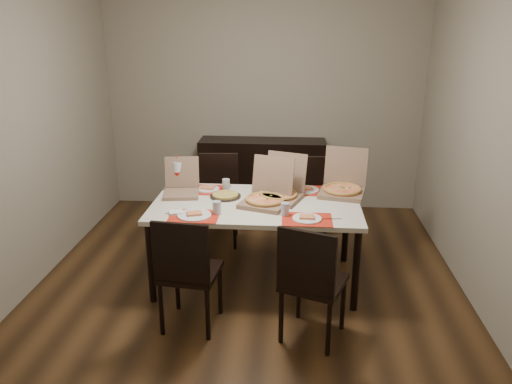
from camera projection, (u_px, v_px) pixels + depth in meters
ground at (249, 282)px, 4.56m from camera, size 3.80×4.00×0.02m
room_walls at (253, 83)px, 4.40m from camera, size 3.84×4.02×2.62m
sideboard at (262, 176)px, 6.09m from camera, size 1.50×0.40×0.90m
dining_table at (256, 210)px, 4.37m from camera, size 1.80×1.00×0.75m
chair_near_left at (187, 269)px, 3.69m from camera, size 0.46×0.46×0.93m
chair_near_right at (311, 279)px, 3.55m from camera, size 0.54×0.54×0.93m
chair_far_left at (218, 195)px, 5.27m from camera, size 0.46×0.46×0.93m
chair_far_right at (305, 199)px, 5.15m from camera, size 0.44×0.44×0.93m
setting_near_left at (198, 213)px, 4.06m from camera, size 0.46×0.30×0.11m
setting_near_right at (301, 216)px, 4.00m from camera, size 0.49×0.30×0.11m
setting_far_left at (211, 188)px, 4.67m from camera, size 0.44×0.30×0.11m
setting_far_right at (302, 189)px, 4.62m from camera, size 0.48×0.30×0.11m
napkin_loose at (255, 201)px, 4.37m from camera, size 0.16×0.15×0.02m
pizza_box_center at (266, 197)px, 4.31m from camera, size 0.49×0.52×0.38m
pizza_box_right at (343, 187)px, 4.56m from camera, size 0.47×0.51×0.39m
pizza_box_left at (182, 188)px, 4.56m from camera, size 0.36×0.39×0.31m
pizza_box_extra at (280, 192)px, 4.44m from camera, size 0.49×0.52×0.38m
faina_plate at (225, 196)px, 4.48m from camera, size 0.28×0.28×0.03m
dip_bowl at (272, 194)px, 4.51m from camera, size 0.17×0.17×0.03m
soda_bottle at (178, 175)px, 4.67m from camera, size 0.10×0.10×0.31m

